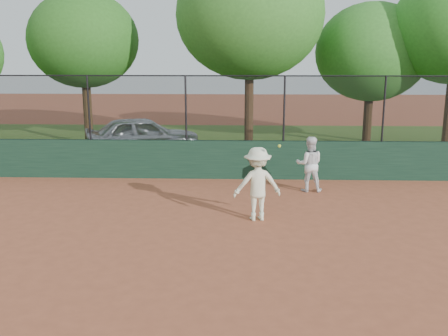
{
  "coord_description": "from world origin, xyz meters",
  "views": [
    {
      "loc": [
        1.19,
        -9.21,
        3.81
      ],
      "look_at": [
        0.8,
        2.2,
        1.2
      ],
      "focal_mm": 40.0,
      "sensor_mm": 36.0,
      "label": 1
    }
  ],
  "objects_px": {
    "tree_1": "(83,40)",
    "tree_3": "(372,52)",
    "tree_2": "(250,15)",
    "parked_car": "(143,136)",
    "player_second": "(309,164)",
    "player_main": "(257,184)"
  },
  "relations": [
    {
      "from": "parked_car",
      "to": "player_main",
      "type": "distance_m",
      "value": 8.74
    },
    {
      "from": "tree_1",
      "to": "tree_3",
      "type": "xyz_separation_m",
      "value": [
        11.91,
        0.25,
        -0.5
      ]
    },
    {
      "from": "tree_1",
      "to": "tree_2",
      "type": "bearing_deg",
      "value": -10.81
    },
    {
      "from": "parked_car",
      "to": "tree_2",
      "type": "distance_m",
      "value": 6.15
    },
    {
      "from": "parked_car",
      "to": "tree_3",
      "type": "distance_m",
      "value": 9.96
    },
    {
      "from": "tree_3",
      "to": "tree_1",
      "type": "bearing_deg",
      "value": -178.8
    },
    {
      "from": "parked_car",
      "to": "tree_1",
      "type": "bearing_deg",
      "value": 33.55
    },
    {
      "from": "player_main",
      "to": "tree_1",
      "type": "height_order",
      "value": "tree_1"
    },
    {
      "from": "parked_car",
      "to": "tree_3",
      "type": "height_order",
      "value": "tree_3"
    },
    {
      "from": "player_main",
      "to": "tree_1",
      "type": "distance_m",
      "value": 12.51
    },
    {
      "from": "tree_2",
      "to": "tree_1",
      "type": "bearing_deg",
      "value": 169.19
    },
    {
      "from": "parked_car",
      "to": "player_second",
      "type": "bearing_deg",
      "value": -150.68
    },
    {
      "from": "player_second",
      "to": "player_main",
      "type": "xyz_separation_m",
      "value": [
        -1.55,
        -2.57,
        0.08
      ]
    },
    {
      "from": "tree_2",
      "to": "tree_3",
      "type": "relative_size",
      "value": 1.31
    },
    {
      "from": "parked_car",
      "to": "tree_3",
      "type": "relative_size",
      "value": 0.74
    },
    {
      "from": "player_second",
      "to": "tree_3",
      "type": "distance_m",
      "value": 8.79
    },
    {
      "from": "tree_1",
      "to": "tree_3",
      "type": "relative_size",
      "value": 1.08
    },
    {
      "from": "parked_car",
      "to": "player_main",
      "type": "bearing_deg",
      "value": -170.4
    },
    {
      "from": "player_second",
      "to": "tree_2",
      "type": "relative_size",
      "value": 0.2
    },
    {
      "from": "player_second",
      "to": "tree_1",
      "type": "height_order",
      "value": "tree_1"
    },
    {
      "from": "player_second",
      "to": "parked_car",
      "type": "bearing_deg",
      "value": -39.77
    },
    {
      "from": "tree_1",
      "to": "tree_3",
      "type": "bearing_deg",
      "value": 1.2
    }
  ]
}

